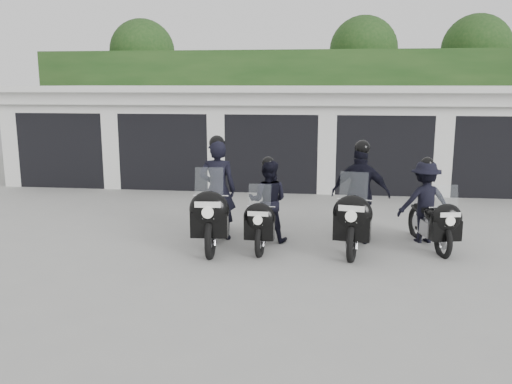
# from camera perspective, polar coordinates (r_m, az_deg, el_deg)

# --- Properties ---
(ground) EXTENTS (80.00, 80.00, 0.00)m
(ground) POSITION_cam_1_polar(r_m,az_deg,el_deg) (10.09, -1.53, -6.17)
(ground) COLOR gray
(ground) RESTS_ON ground
(garage_block) EXTENTS (16.40, 6.80, 2.96)m
(garage_block) POSITION_cam_1_polar(r_m,az_deg,el_deg) (17.70, 2.41, 6.11)
(garage_block) COLOR silver
(garage_block) RESTS_ON ground
(background_vegetation) EXTENTS (20.00, 3.90, 5.80)m
(background_vegetation) POSITION_cam_1_polar(r_m,az_deg,el_deg) (22.45, 4.47, 10.64)
(background_vegetation) COLOR #183613
(background_vegetation) RESTS_ON ground
(police_bike_a) EXTENTS (0.84, 2.44, 2.12)m
(police_bike_a) POSITION_cam_1_polar(r_m,az_deg,el_deg) (10.34, -4.28, -0.93)
(police_bike_a) COLOR black
(police_bike_a) RESTS_ON ground
(police_bike_b) EXTENTS (0.80, 1.98, 1.72)m
(police_bike_b) POSITION_cam_1_polar(r_m,az_deg,el_deg) (10.35, 1.12, -1.56)
(police_bike_b) COLOR black
(police_bike_b) RESTS_ON ground
(police_bike_c) EXTENTS (1.21, 2.34, 2.06)m
(police_bike_c) POSITION_cam_1_polar(r_m,az_deg,el_deg) (10.39, 10.82, -0.90)
(police_bike_c) COLOR black
(police_bike_c) RESTS_ON ground
(police_bike_d) EXTENTS (1.12, 1.95, 1.72)m
(police_bike_d) POSITION_cam_1_polar(r_m,az_deg,el_deg) (10.82, 17.61, -1.50)
(police_bike_d) COLOR black
(police_bike_d) RESTS_ON ground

